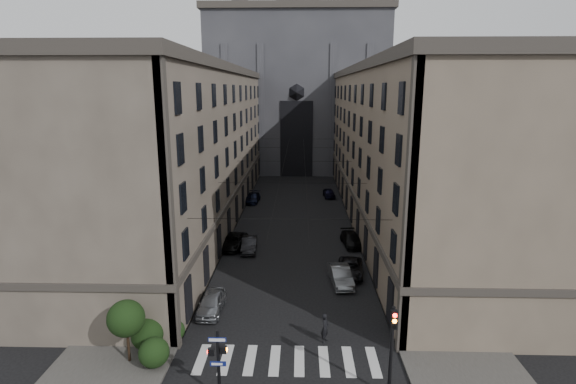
# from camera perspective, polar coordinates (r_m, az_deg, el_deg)

# --- Properties ---
(sidewalk_left) EXTENTS (7.00, 80.00, 0.15)m
(sidewalk_left) POSITION_cam_1_polar(r_m,az_deg,el_deg) (58.71, -9.52, -3.10)
(sidewalk_left) COLOR #383533
(sidewalk_left) RESTS_ON ground
(sidewalk_right) EXTENTS (7.00, 80.00, 0.15)m
(sidewalk_right) POSITION_cam_1_polar(r_m,az_deg,el_deg) (58.45, 11.16, -3.24)
(sidewalk_right) COLOR #383533
(sidewalk_right) RESTS_ON ground
(zebra_crossing) EXTENTS (11.00, 3.20, 0.01)m
(zebra_crossing) POSITION_cam_1_polar(r_m,az_deg,el_deg) (29.22, -0.12, -20.59)
(zebra_crossing) COLOR beige
(zebra_crossing) RESTS_ON ground
(building_left) EXTENTS (13.60, 60.60, 18.85)m
(building_left) POSITION_cam_1_polar(r_m,az_deg,el_deg) (57.53, -12.76, 5.86)
(building_left) COLOR #50483D
(building_left) RESTS_ON ground
(building_right) EXTENTS (13.60, 60.60, 18.85)m
(building_right) POSITION_cam_1_polar(r_m,az_deg,el_deg) (57.18, 14.49, 5.73)
(building_right) COLOR brown
(building_right) RESTS_ON ground
(gothic_tower) EXTENTS (35.00, 23.00, 58.00)m
(gothic_tower) POSITION_cam_1_polar(r_m,az_deg,el_deg) (94.31, 1.18, 13.98)
(gothic_tower) COLOR #2D2D33
(gothic_tower) RESTS_ON ground
(pedestrian_signal_left) EXTENTS (1.02, 0.38, 4.00)m
(pedestrian_signal_left) POSITION_cam_1_polar(r_m,az_deg,el_deg) (25.38, -8.87, -20.26)
(pedestrian_signal_left) COLOR black
(pedestrian_signal_left) RESTS_ON ground
(traffic_light_right) EXTENTS (0.34, 0.50, 5.20)m
(traffic_light_right) POSITION_cam_1_polar(r_m,az_deg,el_deg) (25.33, 13.08, -17.95)
(traffic_light_right) COLOR black
(traffic_light_right) RESTS_ON ground
(shrub_cluster) EXTENTS (3.90, 4.40, 3.90)m
(shrub_cluster) POSITION_cam_1_polar(r_m,az_deg,el_deg) (29.80, -17.89, -16.52)
(shrub_cluster) COLOR black
(shrub_cluster) RESTS_ON sidewalk_left
(tram_wires) EXTENTS (14.00, 60.00, 0.43)m
(tram_wires) POSITION_cam_1_polar(r_m,az_deg,el_deg) (55.69, 0.81, 3.77)
(tram_wires) COLOR black
(tram_wires) RESTS_ON ground
(car_left_near) EXTENTS (1.81, 4.30, 1.45)m
(car_left_near) POSITION_cam_1_polar(r_m,az_deg,el_deg) (34.62, -9.68, -13.70)
(car_left_near) COLOR gray
(car_left_near) RESTS_ON ground
(car_left_midnear) EXTENTS (1.71, 4.33, 1.40)m
(car_left_midnear) POSITION_cam_1_polar(r_m,az_deg,el_deg) (46.15, -4.94, -6.64)
(car_left_midnear) COLOR black
(car_left_midnear) RESTS_ON ground
(car_left_midfar) EXTENTS (2.83, 5.20, 1.38)m
(car_left_midfar) POSITION_cam_1_polar(r_m,az_deg,el_deg) (47.22, -6.99, -6.24)
(car_left_midfar) COLOR black
(car_left_midfar) RESTS_ON ground
(car_left_far) EXTENTS (2.19, 4.75, 1.35)m
(car_left_far) POSITION_cam_1_polar(r_m,az_deg,el_deg) (65.43, -4.53, -0.75)
(car_left_far) COLOR black
(car_left_far) RESTS_ON ground
(car_right_near) EXTENTS (2.05, 4.70, 1.50)m
(car_right_near) POSITION_cam_1_polar(r_m,az_deg,el_deg) (38.81, 6.69, -10.51)
(car_right_near) COLOR slate
(car_right_near) RESTS_ON ground
(car_right_midnear) EXTENTS (2.67, 4.91, 1.31)m
(car_right_midnear) POSITION_cam_1_polar(r_m,az_deg,el_deg) (40.72, 7.92, -9.54)
(car_right_midnear) COLOR black
(car_right_midnear) RESTS_ON ground
(car_right_midfar) EXTENTS (2.37, 4.72, 1.32)m
(car_right_midfar) POSITION_cam_1_polar(r_m,az_deg,el_deg) (48.01, 8.08, -5.99)
(car_right_midfar) COLOR black
(car_right_midfar) RESTS_ON ground
(car_right_far) EXTENTS (1.89, 4.02, 1.33)m
(car_right_far) POSITION_cam_1_polar(r_m,az_deg,el_deg) (68.43, 5.23, -0.16)
(car_right_far) COLOR black
(car_right_far) RESTS_ON ground
(pedestrian) EXTENTS (0.71, 0.85, 1.98)m
(pedestrian) POSITION_cam_1_polar(r_m,az_deg,el_deg) (30.59, 4.73, -16.81)
(pedestrian) COLOR black
(pedestrian) RESTS_ON ground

